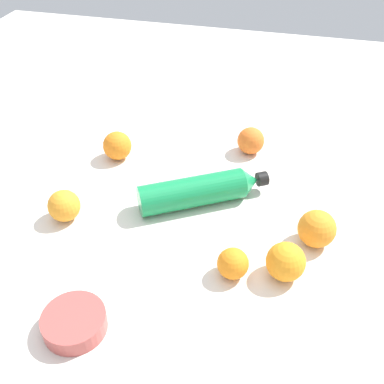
{
  "coord_description": "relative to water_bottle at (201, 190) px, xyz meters",
  "views": [
    {
      "loc": [
        -0.82,
        -0.21,
        0.71
      ],
      "look_at": [
        -0.01,
        -0.01,
        0.04
      ],
      "focal_mm": 42.32,
      "sensor_mm": 36.0,
      "label": 1
    }
  ],
  "objects": [
    {
      "name": "orange_4",
      "position": [
        -0.07,
        -0.27,
        0.0
      ],
      "size": [
        0.08,
        0.08,
        0.08
      ],
      "primitive_type": "sphere",
      "color": "orange",
      "rests_on": "ground_plane"
    },
    {
      "name": "orange_0",
      "position": [
        0.13,
        0.26,
        0.0
      ],
      "size": [
        0.08,
        0.08,
        0.08
      ],
      "primitive_type": "sphere",
      "color": "orange",
      "rests_on": "ground_plane"
    },
    {
      "name": "orange_5",
      "position": [
        -0.21,
        -0.11,
        -0.0
      ],
      "size": [
        0.06,
        0.06,
        0.06
      ],
      "primitive_type": "sphere",
      "color": "orange",
      "rests_on": "ground_plane"
    },
    {
      "name": "water_bottle",
      "position": [
        0.0,
        0.0,
        0.0
      ],
      "size": [
        0.21,
        0.3,
        0.07
      ],
      "rotation": [
        0.0,
        0.0,
        5.25
      ],
      "color": "#198C4C",
      "rests_on": "ground_plane"
    },
    {
      "name": "orange_3",
      "position": [
        -0.18,
        -0.22,
        0.0
      ],
      "size": [
        0.08,
        0.08,
        0.08
      ],
      "primitive_type": "sphere",
      "color": "orange",
      "rests_on": "ground_plane"
    },
    {
      "name": "orange_1",
      "position": [
        0.24,
        -0.08,
        0.0
      ],
      "size": [
        0.07,
        0.07,
        0.07
      ],
      "primitive_type": "sphere",
      "color": "orange",
      "rests_on": "ground_plane"
    },
    {
      "name": "ceramic_bowl",
      "position": [
        -0.4,
        0.14,
        -0.02
      ],
      "size": [
        0.12,
        0.12,
        0.04
      ],
      "primitive_type": "cylinder",
      "color": "#B24C47",
      "rests_on": "ground_plane"
    },
    {
      "name": "orange_2",
      "position": [
        -0.13,
        0.29,
        0.0
      ],
      "size": [
        0.07,
        0.07,
        0.07
      ],
      "primitive_type": "sphere",
      "color": "orange",
      "rests_on": "ground_plane"
    },
    {
      "name": "ground_plane",
      "position": [
        0.0,
        0.03,
        -0.04
      ],
      "size": [
        2.4,
        2.4,
        0.0
      ],
      "primitive_type": "plane",
      "color": "silver"
    }
  ]
}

